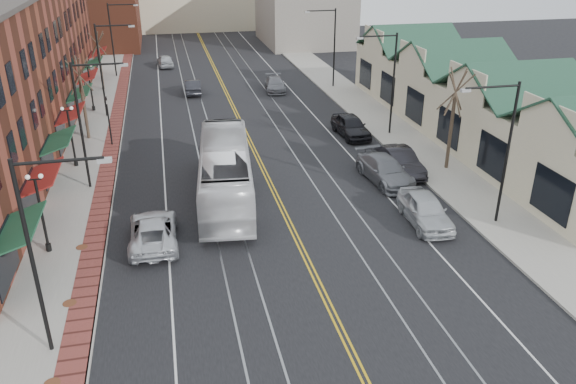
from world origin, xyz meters
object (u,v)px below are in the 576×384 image
transit_bus (225,172)px  parked_car_c (385,170)px  parked_car_a (425,210)px  parked_car_d (351,126)px  parked_suv (153,231)px  parked_car_b (400,161)px

transit_bus → parked_car_c: (10.57, 0.32, -0.96)m
transit_bus → parked_car_a: size_ratio=2.54×
parked_car_a → parked_car_d: parked_car_d is taller
parked_car_a → parked_suv: bearing=179.9°
parked_suv → parked_car_c: (15.00, 5.11, 0.07)m
parked_car_b → parked_car_d: (-0.81, 8.12, 0.02)m
transit_bus → parked_car_d: bearing=-133.6°
transit_bus → parked_car_d: (11.31, 9.62, -0.91)m
transit_bus → parked_car_a: 12.10m
parked_suv → parked_car_b: size_ratio=1.05×
parked_car_b → parked_car_c: (-1.55, -1.18, -0.03)m
parked_car_c → parked_suv: bearing=-167.1°
transit_bus → parked_car_a: bearing=157.2°
parked_suv → parked_car_d: (15.74, 14.41, 0.12)m
parked_car_b → parked_car_d: bearing=93.2°
parked_suv → parked_car_c: bearing=-160.5°
parked_car_a → parked_car_c: bearing=93.8°
parked_car_a → parked_car_c: (0.00, 6.13, -0.04)m
transit_bus → parked_car_b: size_ratio=2.50×
parked_car_d → parked_car_b: bearing=-87.5°
parked_car_c → transit_bus: bearing=175.9°
parked_car_c → parked_car_d: parked_car_d is taller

